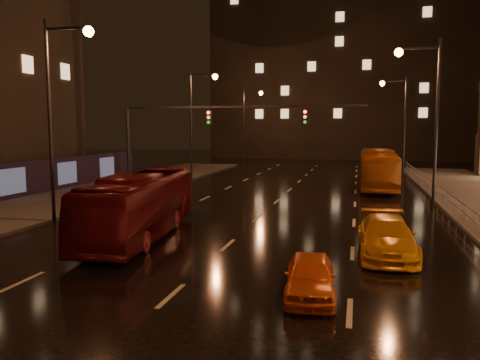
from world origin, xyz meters
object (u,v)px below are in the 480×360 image
object	(u,v)px
bus_red	(140,205)
bus_curb	(378,169)
taxi_far	(387,237)
taxi_near	(310,276)

from	to	relation	value
bus_red	bus_curb	world-z (taller)	bus_curb
bus_curb	taxi_far	size ratio (longest dim) A/B	2.25
bus_red	taxi_near	size ratio (longest dim) A/B	2.90
bus_red	taxi_near	bearing A→B (deg)	-42.37
bus_red	taxi_far	world-z (taller)	bus_red
taxi_far	bus_curb	bearing A→B (deg)	87.06
taxi_near	taxi_far	bearing A→B (deg)	60.03
bus_curb	taxi_near	xyz separation A→B (m)	(-2.79, -25.61, -0.96)
bus_red	taxi_near	xyz separation A→B (m)	(8.02, -5.63, -0.81)
taxi_near	bus_red	bearing A→B (deg)	139.91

